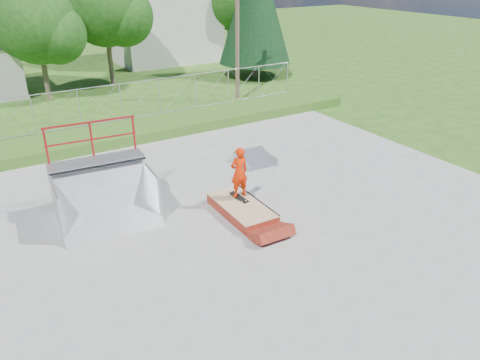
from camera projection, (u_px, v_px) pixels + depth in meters
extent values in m
plane|color=#275117|center=(233.00, 220.00, 15.06)|extent=(120.00, 120.00, 0.00)
cube|color=gray|center=(233.00, 220.00, 15.05)|extent=(20.00, 16.00, 0.04)
cube|color=#275117|center=(131.00, 131.00, 22.28)|extent=(24.00, 3.00, 0.50)
cube|color=maroon|center=(242.00, 210.00, 15.32)|extent=(1.28, 2.60, 0.36)
cube|color=tan|center=(242.00, 204.00, 15.24)|extent=(1.30, 2.62, 0.03)
cube|color=black|center=(239.00, 197.00, 15.57)|extent=(0.37, 0.82, 0.13)
imported|color=red|center=(239.00, 174.00, 15.21)|extent=(0.64, 0.43, 1.70)
cube|color=beige|center=(164.00, 29.00, 38.32)|extent=(8.00, 6.00, 5.00)
cylinder|color=brown|center=(237.00, 31.00, 26.18)|extent=(0.24, 0.24, 8.00)
cylinder|color=brown|center=(46.00, 80.00, 27.46)|extent=(0.30, 0.30, 2.45)
sphere|color=#183E11|center=(36.00, 24.00, 26.11)|extent=(4.48, 4.48, 4.48)
sphere|color=#183E11|center=(56.00, 34.00, 26.32)|extent=(3.36, 3.36, 3.36)
cylinder|color=brown|center=(111.00, 64.00, 31.07)|extent=(0.30, 0.30, 2.80)
sphere|color=#183E11|center=(104.00, 5.00, 29.52)|extent=(5.12, 5.12, 5.12)
sphere|color=#183E11|center=(123.00, 16.00, 29.76)|extent=(3.84, 3.84, 3.84)
cylinder|color=brown|center=(229.00, 43.00, 39.66)|extent=(0.30, 0.30, 2.62)
sphere|color=#183E11|center=(229.00, 0.00, 38.21)|extent=(4.80, 4.80, 4.80)
sphere|color=#183E11|center=(242.00, 7.00, 38.43)|extent=(3.60, 3.60, 3.60)
cylinder|color=brown|center=(111.00, 48.00, 38.57)|extent=(0.30, 0.30, 2.10)
sphere|color=#183E11|center=(107.00, 13.00, 37.41)|extent=(3.84, 3.84, 3.84)
sphere|color=#183E11|center=(118.00, 20.00, 37.59)|extent=(2.88, 2.88, 2.88)
cylinder|color=brown|center=(255.00, 68.00, 33.61)|extent=(0.28, 0.28, 1.20)
cone|color=black|center=(255.00, 2.00, 31.72)|extent=(5.04, 5.04, 8.10)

